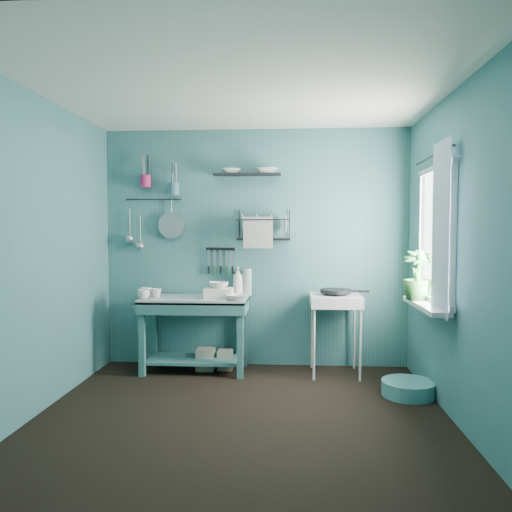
# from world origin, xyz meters

# --- Properties ---
(floor) EXTENTS (3.20, 3.20, 0.00)m
(floor) POSITION_xyz_m (0.00, 0.00, 0.00)
(floor) COLOR black
(floor) RESTS_ON ground
(ceiling) EXTENTS (3.20, 3.20, 0.00)m
(ceiling) POSITION_xyz_m (0.00, 0.00, 2.50)
(ceiling) COLOR silver
(ceiling) RESTS_ON ground
(wall_back) EXTENTS (3.20, 0.00, 3.20)m
(wall_back) POSITION_xyz_m (0.00, 1.50, 1.25)
(wall_back) COLOR #336869
(wall_back) RESTS_ON ground
(wall_front) EXTENTS (3.20, 0.00, 3.20)m
(wall_front) POSITION_xyz_m (0.00, -1.50, 1.25)
(wall_front) COLOR #336869
(wall_front) RESTS_ON ground
(wall_left) EXTENTS (0.00, 3.00, 3.00)m
(wall_left) POSITION_xyz_m (-1.60, 0.00, 1.25)
(wall_left) COLOR #336869
(wall_left) RESTS_ON ground
(wall_right) EXTENTS (0.00, 3.00, 3.00)m
(wall_right) POSITION_xyz_m (1.60, 0.00, 1.25)
(wall_right) COLOR #336869
(wall_right) RESTS_ON ground
(work_counter) EXTENTS (1.10, 0.59, 0.76)m
(work_counter) POSITION_xyz_m (-0.60, 1.20, 0.38)
(work_counter) COLOR #306665
(work_counter) RESTS_ON floor
(mug_left) EXTENTS (0.12, 0.12, 0.10)m
(mug_left) POSITION_xyz_m (-1.08, 1.04, 0.81)
(mug_left) COLOR silver
(mug_left) RESTS_ON work_counter
(mug_mid) EXTENTS (0.14, 0.14, 0.09)m
(mug_mid) POSITION_xyz_m (-0.98, 1.14, 0.80)
(mug_mid) COLOR silver
(mug_mid) RESTS_ON work_counter
(mug_right) EXTENTS (0.17, 0.17, 0.10)m
(mug_right) POSITION_xyz_m (-1.10, 1.20, 0.81)
(mug_right) COLOR silver
(mug_right) RESTS_ON work_counter
(wash_tub) EXTENTS (0.28, 0.22, 0.10)m
(wash_tub) POSITION_xyz_m (-0.35, 1.18, 0.81)
(wash_tub) COLOR silver
(wash_tub) RESTS_ON work_counter
(tub_bowl) EXTENTS (0.19, 0.19, 0.06)m
(tub_bowl) POSITION_xyz_m (-0.35, 1.18, 0.89)
(tub_bowl) COLOR silver
(tub_bowl) RESTS_ON wash_tub
(soap_bottle) EXTENTS (0.11, 0.12, 0.30)m
(soap_bottle) POSITION_xyz_m (-0.18, 1.40, 0.91)
(soap_bottle) COLOR silver
(soap_bottle) RESTS_ON work_counter
(water_bottle) EXTENTS (0.09, 0.09, 0.28)m
(water_bottle) POSITION_xyz_m (-0.08, 1.42, 0.90)
(water_bottle) COLOR #A2AEB5
(water_bottle) RESTS_ON work_counter
(counter_bowl) EXTENTS (0.22, 0.22, 0.05)m
(counter_bowl) POSITION_xyz_m (-0.15, 1.05, 0.78)
(counter_bowl) COLOR silver
(counter_bowl) RESTS_ON work_counter
(hotplate_stand) EXTENTS (0.55, 0.55, 0.80)m
(hotplate_stand) POSITION_xyz_m (0.82, 1.19, 0.40)
(hotplate_stand) COLOR silver
(hotplate_stand) RESTS_ON floor
(frying_pan) EXTENTS (0.30, 0.30, 0.03)m
(frying_pan) POSITION_xyz_m (0.82, 1.19, 0.84)
(frying_pan) COLOR black
(frying_pan) RESTS_ON hotplate_stand
(knife_strip) EXTENTS (0.32, 0.07, 0.03)m
(knife_strip) POSITION_xyz_m (-0.37, 1.47, 1.24)
(knife_strip) COLOR black
(knife_strip) RESTS_ON wall_back
(dish_rack) EXTENTS (0.57, 0.28, 0.32)m
(dish_rack) POSITION_xyz_m (0.09, 1.37, 1.50)
(dish_rack) COLOR black
(dish_rack) RESTS_ON wall_back
(upper_shelf) EXTENTS (0.71, 0.20, 0.01)m
(upper_shelf) POSITION_xyz_m (-0.08, 1.40, 2.02)
(upper_shelf) COLOR black
(upper_shelf) RESTS_ON wall_back
(shelf_bowl_left) EXTENTS (0.24, 0.24, 0.05)m
(shelf_bowl_left) POSITION_xyz_m (-0.25, 1.40, 2.07)
(shelf_bowl_left) COLOR silver
(shelf_bowl_left) RESTS_ON upper_shelf
(shelf_bowl_right) EXTENTS (0.26, 0.26, 0.06)m
(shelf_bowl_right) POSITION_xyz_m (0.13, 1.40, 2.09)
(shelf_bowl_right) COLOR silver
(shelf_bowl_right) RESTS_ON upper_shelf
(utensil_cup_magenta) EXTENTS (0.11, 0.11, 0.13)m
(utensil_cup_magenta) POSITION_xyz_m (-1.16, 1.42, 1.96)
(utensil_cup_magenta) COLOR #B0205B
(utensil_cup_magenta) RESTS_ON wall_back
(utensil_cup_teal) EXTENTS (0.11, 0.11, 0.13)m
(utensil_cup_teal) POSITION_xyz_m (-0.85, 1.42, 1.87)
(utensil_cup_teal) COLOR #386776
(utensil_cup_teal) RESTS_ON wall_back
(colander) EXTENTS (0.28, 0.03, 0.28)m
(colander) POSITION_xyz_m (-0.89, 1.45, 1.49)
(colander) COLOR #A0A2A7
(colander) RESTS_ON wall_back
(ladle_outer) EXTENTS (0.01, 0.01, 0.30)m
(ladle_outer) POSITION_xyz_m (-1.35, 1.46, 1.52)
(ladle_outer) COLOR #A0A2A7
(ladle_outer) RESTS_ON wall_back
(ladle_inner) EXTENTS (0.01, 0.01, 0.30)m
(ladle_inner) POSITION_xyz_m (-1.23, 1.46, 1.44)
(ladle_inner) COLOR #A0A2A7
(ladle_inner) RESTS_ON wall_back
(hook_rail) EXTENTS (0.60, 0.01, 0.01)m
(hook_rail) POSITION_xyz_m (-1.09, 1.47, 1.77)
(hook_rail) COLOR black
(hook_rail) RESTS_ON wall_back
(window_glass) EXTENTS (0.00, 1.10, 1.10)m
(window_glass) POSITION_xyz_m (1.59, 0.45, 1.40)
(window_glass) COLOR white
(window_glass) RESTS_ON wall_right
(windowsill) EXTENTS (0.16, 0.95, 0.04)m
(windowsill) POSITION_xyz_m (1.50, 0.45, 0.81)
(windowsill) COLOR silver
(windowsill) RESTS_ON wall_right
(curtain) EXTENTS (0.00, 1.35, 1.35)m
(curtain) POSITION_xyz_m (1.52, 0.15, 1.45)
(curtain) COLOR silver
(curtain) RESTS_ON wall_right
(curtain_rod) EXTENTS (0.02, 1.05, 0.02)m
(curtain_rod) POSITION_xyz_m (1.54, 0.45, 2.05)
(curtain_rod) COLOR black
(curtain_rod) RESTS_ON wall_right
(potted_plant) EXTENTS (0.28, 0.28, 0.44)m
(potted_plant) POSITION_xyz_m (1.48, 0.65, 1.05)
(potted_plant) COLOR #255E27
(potted_plant) RESTS_ON windowsill
(storage_tin_large) EXTENTS (0.18, 0.18, 0.22)m
(storage_tin_large) POSITION_xyz_m (-0.50, 1.25, 0.11)
(storage_tin_large) COLOR gray
(storage_tin_large) RESTS_ON floor
(storage_tin_small) EXTENTS (0.15, 0.15, 0.20)m
(storage_tin_small) POSITION_xyz_m (-0.30, 1.28, 0.10)
(storage_tin_small) COLOR gray
(storage_tin_small) RESTS_ON floor
(floor_basin) EXTENTS (0.46, 0.46, 0.13)m
(floor_basin) POSITION_xyz_m (1.40, 0.57, 0.07)
(floor_basin) COLOR teal
(floor_basin) RESTS_ON floor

